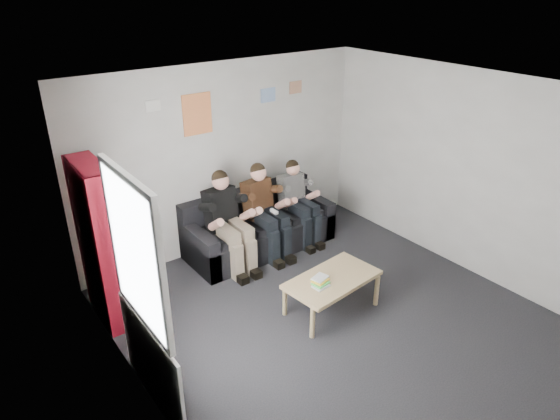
% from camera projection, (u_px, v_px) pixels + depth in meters
% --- Properties ---
extents(room_shell, '(5.00, 5.00, 5.00)m').
position_uv_depth(room_shell, '(347.00, 222.00, 5.30)').
color(room_shell, black).
rests_on(room_shell, ground).
extents(sofa, '(2.19, 0.90, 0.85)m').
position_uv_depth(sofa, '(258.00, 229.00, 7.40)').
color(sofa, black).
rests_on(sofa, ground).
extents(bookshelf, '(0.29, 0.87, 1.94)m').
position_uv_depth(bookshelf, '(102.00, 244.00, 5.63)').
color(bookshelf, maroon).
rests_on(bookshelf, ground).
extents(coffee_table, '(1.14, 0.63, 0.46)m').
position_uv_depth(coffee_table, '(332.00, 282.00, 5.96)').
color(coffee_table, tan).
rests_on(coffee_table, ground).
extents(game_cases, '(0.25, 0.23, 0.06)m').
position_uv_depth(game_cases, '(320.00, 282.00, 5.80)').
color(game_cases, silver).
rests_on(game_cases, coffee_table).
extents(person_left, '(0.43, 0.91, 1.37)m').
position_uv_depth(person_left, '(229.00, 222.00, 6.76)').
color(person_left, black).
rests_on(person_left, sofa).
extents(person_middle, '(0.41, 0.88, 1.34)m').
position_uv_depth(person_middle, '(266.00, 211.00, 7.10)').
color(person_middle, '#52311B').
rests_on(person_middle, sofa).
extents(person_right, '(0.37, 0.79, 1.26)m').
position_uv_depth(person_right, '(299.00, 203.00, 7.44)').
color(person_right, beige).
rests_on(person_right, sofa).
extents(radiator, '(0.10, 0.64, 0.60)m').
position_uv_depth(radiator, '(160.00, 369.00, 4.72)').
color(radiator, silver).
rests_on(radiator, ground).
extents(window, '(0.05, 1.30, 2.36)m').
position_uv_depth(window, '(144.00, 314.00, 4.38)').
color(window, white).
rests_on(window, room_shell).
extents(poster_large, '(0.42, 0.01, 0.55)m').
position_uv_depth(poster_large, '(197.00, 114.00, 6.58)').
color(poster_large, '#EBB652').
rests_on(poster_large, room_shell).
extents(poster_blue, '(0.25, 0.01, 0.20)m').
position_uv_depth(poster_blue, '(268.00, 95.00, 7.16)').
color(poster_blue, '#448BEA').
rests_on(poster_blue, room_shell).
extents(poster_pink, '(0.22, 0.01, 0.18)m').
position_uv_depth(poster_pink, '(295.00, 87.00, 7.41)').
color(poster_pink, '#B7398C').
rests_on(poster_pink, room_shell).
extents(poster_sign, '(0.20, 0.01, 0.14)m').
position_uv_depth(poster_sign, '(153.00, 106.00, 6.18)').
color(poster_sign, white).
rests_on(poster_sign, room_shell).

